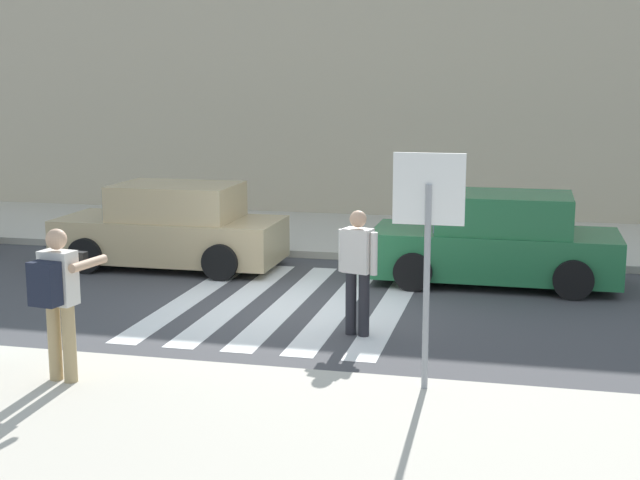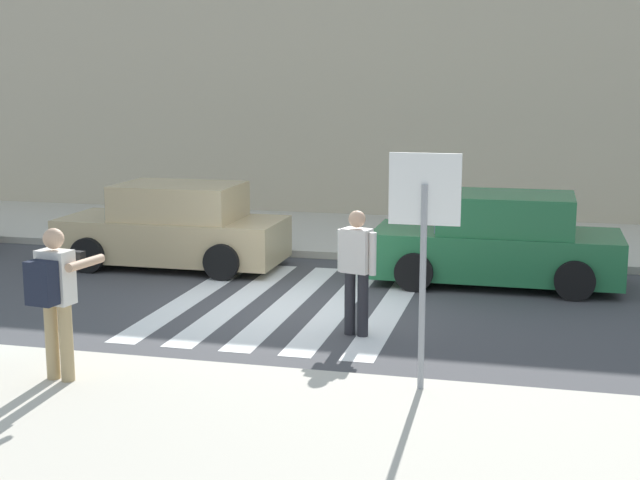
# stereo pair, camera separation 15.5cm
# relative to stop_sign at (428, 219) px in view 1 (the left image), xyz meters

# --- Properties ---
(ground_plane) EXTENTS (120.00, 120.00, 0.00)m
(ground_plane) POSITION_rel_stop_sign_xyz_m (-2.55, 3.51, -2.01)
(ground_plane) COLOR #424244
(sidewalk_near) EXTENTS (60.00, 6.00, 0.14)m
(sidewalk_near) POSITION_rel_stop_sign_xyz_m (-2.55, -2.69, -1.94)
(sidewalk_near) COLOR beige
(sidewalk_near) RESTS_ON ground
(sidewalk_far) EXTENTS (60.00, 4.80, 0.14)m
(sidewalk_far) POSITION_rel_stop_sign_xyz_m (-2.55, 9.51, -1.94)
(sidewalk_far) COLOR beige
(sidewalk_far) RESTS_ON ground
(building_facade_far) EXTENTS (56.00, 4.00, 6.62)m
(building_facade_far) POSITION_rel_stop_sign_xyz_m (-2.55, 13.91, 1.30)
(building_facade_far) COLOR beige
(building_facade_far) RESTS_ON ground
(crosswalk_stripe_0) EXTENTS (0.44, 5.20, 0.01)m
(crosswalk_stripe_0) POSITION_rel_stop_sign_xyz_m (-4.15, 3.71, -2.01)
(crosswalk_stripe_0) COLOR silver
(crosswalk_stripe_0) RESTS_ON ground
(crosswalk_stripe_1) EXTENTS (0.44, 5.20, 0.01)m
(crosswalk_stripe_1) POSITION_rel_stop_sign_xyz_m (-3.35, 3.71, -2.01)
(crosswalk_stripe_1) COLOR silver
(crosswalk_stripe_1) RESTS_ON ground
(crosswalk_stripe_2) EXTENTS (0.44, 5.20, 0.01)m
(crosswalk_stripe_2) POSITION_rel_stop_sign_xyz_m (-2.55, 3.71, -2.01)
(crosswalk_stripe_2) COLOR silver
(crosswalk_stripe_2) RESTS_ON ground
(crosswalk_stripe_3) EXTENTS (0.44, 5.20, 0.01)m
(crosswalk_stripe_3) POSITION_rel_stop_sign_xyz_m (-1.75, 3.71, -2.01)
(crosswalk_stripe_3) COLOR silver
(crosswalk_stripe_3) RESTS_ON ground
(crosswalk_stripe_4) EXTENTS (0.44, 5.20, 0.01)m
(crosswalk_stripe_4) POSITION_rel_stop_sign_xyz_m (-0.95, 3.71, -2.01)
(crosswalk_stripe_4) COLOR silver
(crosswalk_stripe_4) RESTS_ON ground
(stop_sign) EXTENTS (0.76, 0.08, 2.57)m
(stop_sign) POSITION_rel_stop_sign_xyz_m (0.00, 0.00, 0.00)
(stop_sign) COLOR gray
(stop_sign) RESTS_ON sidewalk_near
(photographer_with_backpack) EXTENTS (0.67, 0.90, 1.72)m
(photographer_with_backpack) POSITION_rel_stop_sign_xyz_m (-3.96, -0.72, -0.84)
(photographer_with_backpack) COLOR tan
(photographer_with_backpack) RESTS_ON sidewalk_near
(pedestrian_crossing) EXTENTS (0.56, 0.34, 1.72)m
(pedestrian_crossing) POSITION_rel_stop_sign_xyz_m (-1.18, 2.26, -1.04)
(pedestrian_crossing) COLOR #232328
(pedestrian_crossing) RESTS_ON ground
(parked_car_tan) EXTENTS (4.10, 1.92, 1.55)m
(parked_car_tan) POSITION_rel_stop_sign_xyz_m (-5.33, 5.81, -1.29)
(parked_car_tan) COLOR tan
(parked_car_tan) RESTS_ON ground
(parked_car_green) EXTENTS (4.10, 1.92, 1.55)m
(parked_car_green) POSITION_rel_stop_sign_xyz_m (0.55, 5.81, -1.29)
(parked_car_green) COLOR #236B3D
(parked_car_green) RESTS_ON ground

